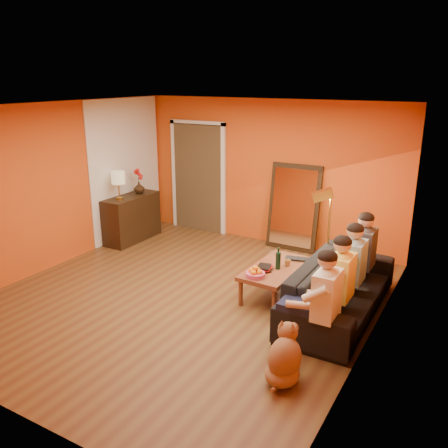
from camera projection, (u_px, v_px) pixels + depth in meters
The scene contains 27 objects.
room_shell at pixel (197, 202), 6.56m from camera, with size 5.00×5.50×2.60m.
white_accent at pixel (126, 169), 8.88m from camera, with size 0.02×1.90×2.58m, color white.
doorway_recess at pixel (201, 177), 9.39m from camera, with size 1.06×0.30×2.10m, color #3F2D19.
door_jamb_left at pixel (174, 175), 9.56m from camera, with size 0.08×0.06×2.20m, color white.
door_jamb_right at pixel (223, 181), 9.02m from camera, with size 0.08×0.06×2.20m, color white.
door_header at pixel (197, 123), 8.97m from camera, with size 1.22×0.06×0.08m, color white.
mirror_frame at pixel (294, 207), 8.34m from camera, with size 0.92×0.06×1.52m, color #301F10.
mirror_glass at pixel (293, 208), 8.30m from camera, with size 0.78×0.02×1.36m, color white.
sideboard at pixel (132, 218), 8.87m from camera, with size 0.44×1.18×0.85m, color #301F10.
table_lamp at pixel (119, 186), 8.41m from camera, with size 0.24×0.24×0.51m, color beige, non-canonical shape.
sofa at pixel (340, 289), 6.12m from camera, with size 0.92×2.34×0.68m, color black.
coffee_table at pixel (275, 281), 6.69m from camera, with size 0.62×1.22×0.42m, color brown, non-canonical shape.
floor_lamp at pixel (328, 241), 6.77m from camera, with size 0.30×0.24×1.44m, color gold, non-canonical shape.
dog at pixel (285, 354), 4.74m from camera, with size 0.34×0.53×0.63m, color #9F6C47, non-canonical shape.
person_far_left at pixel (326, 303), 5.15m from camera, with size 0.70×0.44×1.22m, color white, non-canonical shape.
person_mid_left at pixel (341, 285), 5.61m from camera, with size 0.70×0.44×1.22m, color #FFE054, non-canonical shape.
person_mid_right at pixel (354, 269), 6.06m from camera, with size 0.70×0.44×1.22m, color #80A7C6, non-canonical shape.
person_far_right at pixel (364, 255), 6.52m from camera, with size 0.70×0.44×1.22m, color #39383E, non-canonical shape.
fruit_bowl at pixel (255, 271), 6.27m from camera, with size 0.26×0.26×0.16m, color #CB476E, non-canonical shape.
wine_bottle at pixel (278, 258), 6.51m from camera, with size 0.07×0.07×0.31m, color black.
tumbler at pixel (287, 263), 6.65m from camera, with size 0.09×0.09×0.09m, color #B27F3F.
laptop at pixel (297, 260), 6.82m from camera, with size 0.36×0.23×0.03m, color black.
book_lower at pixel (258, 268), 6.54m from camera, with size 0.18×0.24×0.02m, color #301F10.
book_mid at pixel (259, 267), 6.54m from camera, with size 0.17×0.24×0.02m, color red.
book_upper at pixel (258, 266), 6.52m from camera, with size 0.17×0.23×0.02m, color black.
vase at pixel (139, 188), 8.91m from camera, with size 0.20×0.20×0.21m, color #301F10.
flowers at pixel (138, 174), 8.84m from camera, with size 0.17×0.17×0.48m, color red, non-canonical shape.
Camera 1 is at (3.48, -4.96, 2.98)m, focal length 38.00 mm.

